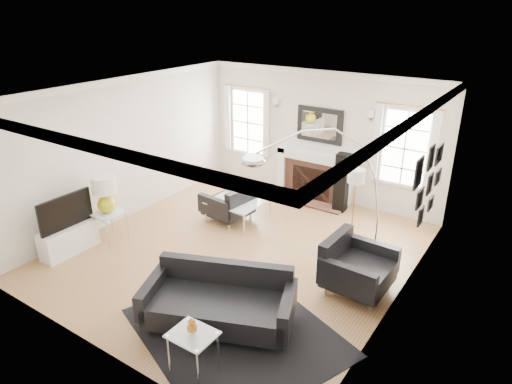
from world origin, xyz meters
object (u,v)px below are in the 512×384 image
Objects in this scene: fireplace at (314,176)px; armchair_left at (230,204)px; sofa at (220,301)px; arc_floor_lamp at (318,198)px; coffee_table at (238,201)px; armchair_right at (355,268)px; gourd_lamp at (105,192)px.

armchair_left is (-0.89, -1.87, -0.20)m from fireplace.
arc_floor_lamp is at bearing 73.23° from sofa.
armchair_left is at bearing -155.18° from coffee_table.
fireplace is 4.63m from sofa.
sofa reaches higher than armchair_left.
armchair_left is 0.94× the size of armchair_right.
gourd_lamp reaches higher than sofa.
gourd_lamp is at bearing -164.39° from arc_floor_lamp.
arc_floor_lamp is at bearing -179.19° from armchair_right.
fireplace is 2.44× the size of gourd_lamp.
gourd_lamp is at bearing -124.16° from armchair_left.
gourd_lamp is (-3.13, 0.73, 0.61)m from sofa.
coffee_table is (-0.74, -1.80, -0.13)m from fireplace.
gourd_lamp reaches higher than fireplace.
gourd_lamp is at bearing 166.93° from sofa.
armchair_left is 0.39× the size of arc_floor_lamp.
arc_floor_lamp is at bearing -62.29° from fireplace.
armchair_right is 1.05× the size of coffee_table.
coffee_table is at bearing 161.31° from armchair_right.
fireplace is at bearing 59.96° from gourd_lamp.
gourd_lamp is at bearing -120.04° from fireplace.
armchair_right is 3.03m from coffee_table.
armchair_left is at bearing 55.84° from gourd_lamp.
arc_floor_lamp is (2.35, -0.91, 1.03)m from armchair_left.
sofa is 2.08× the size of armchair_right.
sofa is 0.87× the size of arc_floor_lamp.
fireplace is 0.77× the size of sofa.
sofa is 2.13m from armchair_right.
armchair_right is 1.19m from arc_floor_lamp.
fireplace reaches higher than coffee_table.
sofa is 2.09m from arc_floor_lamp.
fireplace is at bearing 127.53° from armchair_right.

